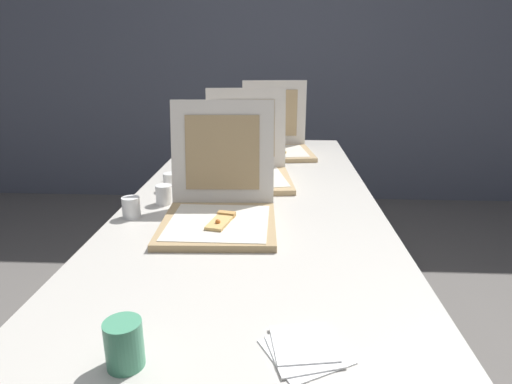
{
  "coord_description": "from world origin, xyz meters",
  "views": [
    {
      "loc": [
        0.09,
        -1.03,
        1.26
      ],
      "look_at": [
        0.02,
        0.44,
        0.78
      ],
      "focal_mm": 30.35,
      "sensor_mm": 36.0,
      "label": 1
    }
  ],
  "objects_px": {
    "pizza_box_front": "(219,207)",
    "cup_white_mid": "(171,182)",
    "cup_white_near_center": "(164,195)",
    "pizza_box_back": "(277,144)",
    "cup_printed_front": "(124,344)",
    "table": "(253,204)",
    "cup_white_near_left": "(131,207)",
    "pizza_box_middle": "(247,168)",
    "napkin_pile": "(304,349)"
  },
  "relations": [
    {
      "from": "cup_white_near_left",
      "to": "cup_white_mid",
      "type": "relative_size",
      "value": 1.0
    },
    {
      "from": "pizza_box_front",
      "to": "pizza_box_middle",
      "type": "height_order",
      "value": "pizza_box_middle"
    },
    {
      "from": "pizza_box_back",
      "to": "cup_printed_front",
      "type": "distance_m",
      "value": 1.74
    },
    {
      "from": "cup_white_near_left",
      "to": "napkin_pile",
      "type": "bearing_deg",
      "value": -50.44
    },
    {
      "from": "cup_printed_front",
      "to": "pizza_box_back",
      "type": "bearing_deg",
      "value": 81.26
    },
    {
      "from": "pizza_box_front",
      "to": "pizza_box_back",
      "type": "height_order",
      "value": "pizza_box_back"
    },
    {
      "from": "cup_white_near_center",
      "to": "cup_printed_front",
      "type": "xyz_separation_m",
      "value": [
        0.15,
        -0.86,
        0.01
      ]
    },
    {
      "from": "pizza_box_front",
      "to": "cup_printed_front",
      "type": "bearing_deg",
      "value": -98.9
    },
    {
      "from": "pizza_box_front",
      "to": "cup_white_near_center",
      "type": "height_order",
      "value": "pizza_box_front"
    },
    {
      "from": "pizza_box_back",
      "to": "table",
      "type": "bearing_deg",
      "value": -104.72
    },
    {
      "from": "pizza_box_front",
      "to": "cup_white_mid",
      "type": "distance_m",
      "value": 0.42
    },
    {
      "from": "pizza_box_front",
      "to": "pizza_box_back",
      "type": "xyz_separation_m",
      "value": [
        0.18,
        1.03,
        0.0
      ]
    },
    {
      "from": "pizza_box_front",
      "to": "pizza_box_middle",
      "type": "bearing_deg",
      "value": 81.07
    },
    {
      "from": "pizza_box_front",
      "to": "cup_white_near_left",
      "type": "height_order",
      "value": "pizza_box_front"
    },
    {
      "from": "pizza_box_back",
      "to": "cup_white_mid",
      "type": "height_order",
      "value": "pizza_box_back"
    },
    {
      "from": "pizza_box_front",
      "to": "cup_white_near_center",
      "type": "bearing_deg",
      "value": 140.62
    },
    {
      "from": "pizza_box_back",
      "to": "napkin_pile",
      "type": "bearing_deg",
      "value": -95.37
    },
    {
      "from": "table",
      "to": "pizza_box_back",
      "type": "relative_size",
      "value": 5.37
    },
    {
      "from": "pizza_box_back",
      "to": "napkin_pile",
      "type": "xyz_separation_m",
      "value": [
        0.06,
        -1.66,
        -0.05
      ]
    },
    {
      "from": "pizza_box_front",
      "to": "napkin_pile",
      "type": "distance_m",
      "value": 0.68
    },
    {
      "from": "cup_white_near_left",
      "to": "napkin_pile",
      "type": "relative_size",
      "value": 0.38
    },
    {
      "from": "cup_white_near_left",
      "to": "napkin_pile",
      "type": "distance_m",
      "value": 0.86
    },
    {
      "from": "pizza_box_back",
      "to": "cup_white_mid",
      "type": "relative_size",
      "value": 5.75
    },
    {
      "from": "table",
      "to": "pizza_box_front",
      "type": "xyz_separation_m",
      "value": [
        -0.09,
        -0.31,
        0.1
      ]
    },
    {
      "from": "table",
      "to": "cup_white_mid",
      "type": "xyz_separation_m",
      "value": [
        -0.34,
        0.03,
        0.08
      ]
    },
    {
      "from": "cup_white_near_left",
      "to": "pizza_box_middle",
      "type": "bearing_deg",
      "value": 51.94
    },
    {
      "from": "cup_white_near_left",
      "to": "cup_printed_front",
      "type": "height_order",
      "value": "cup_printed_front"
    },
    {
      "from": "table",
      "to": "cup_white_near_center",
      "type": "height_order",
      "value": "cup_white_near_center"
    },
    {
      "from": "table",
      "to": "pizza_box_middle",
      "type": "distance_m",
      "value": 0.21
    },
    {
      "from": "pizza_box_middle",
      "to": "napkin_pile",
      "type": "relative_size",
      "value": 2.39
    },
    {
      "from": "pizza_box_front",
      "to": "pizza_box_back",
      "type": "distance_m",
      "value": 1.04
    },
    {
      "from": "pizza_box_front",
      "to": "cup_white_near_left",
      "type": "distance_m",
      "value": 0.31
    },
    {
      "from": "cup_printed_front",
      "to": "table",
      "type": "bearing_deg",
      "value": 80.23
    },
    {
      "from": "pizza_box_front",
      "to": "cup_white_mid",
      "type": "relative_size",
      "value": 6.2
    },
    {
      "from": "cup_white_mid",
      "to": "cup_printed_front",
      "type": "bearing_deg",
      "value": -80.96
    },
    {
      "from": "table",
      "to": "pizza_box_back",
      "type": "xyz_separation_m",
      "value": [
        0.09,
        0.71,
        0.1
      ]
    },
    {
      "from": "pizza_box_middle",
      "to": "pizza_box_back",
      "type": "xyz_separation_m",
      "value": [
        0.13,
        0.53,
        0.0
      ]
    },
    {
      "from": "table",
      "to": "cup_printed_front",
      "type": "bearing_deg",
      "value": -99.77
    },
    {
      "from": "table",
      "to": "cup_white_near_left",
      "type": "distance_m",
      "value": 0.49
    },
    {
      "from": "pizza_box_front",
      "to": "pizza_box_back",
      "type": "bearing_deg",
      "value": 77.52
    },
    {
      "from": "pizza_box_front",
      "to": "cup_white_near_center",
      "type": "relative_size",
      "value": 6.2
    },
    {
      "from": "cup_printed_front",
      "to": "napkin_pile",
      "type": "relative_size",
      "value": 0.48
    },
    {
      "from": "pizza_box_middle",
      "to": "napkin_pile",
      "type": "height_order",
      "value": "pizza_box_middle"
    },
    {
      "from": "pizza_box_middle",
      "to": "cup_white_near_left",
      "type": "bearing_deg",
      "value": -134.16
    },
    {
      "from": "cup_white_near_left",
      "to": "napkin_pile",
      "type": "height_order",
      "value": "cup_white_near_left"
    },
    {
      "from": "table",
      "to": "cup_printed_front",
      "type": "distance_m",
      "value": 1.02
    },
    {
      "from": "pizza_box_back",
      "to": "cup_white_near_left",
      "type": "height_order",
      "value": "pizza_box_back"
    },
    {
      "from": "pizza_box_back",
      "to": "cup_printed_front",
      "type": "height_order",
      "value": "pizza_box_back"
    },
    {
      "from": "cup_white_near_left",
      "to": "napkin_pile",
      "type": "xyz_separation_m",
      "value": [
        0.55,
        -0.67,
        -0.03
      ]
    },
    {
      "from": "napkin_pile",
      "to": "cup_white_near_center",
      "type": "bearing_deg",
      "value": 120.38
    }
  ]
}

